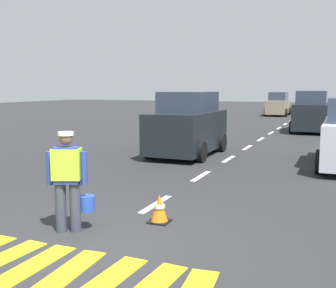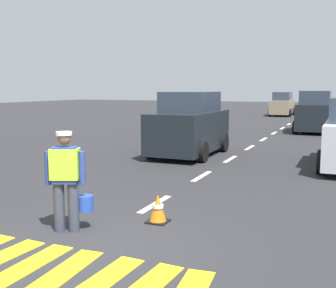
% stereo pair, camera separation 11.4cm
% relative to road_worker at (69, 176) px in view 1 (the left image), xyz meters
% --- Properties ---
extents(ground_plane, '(96.00, 96.00, 0.00)m').
position_rel_road_worker_xyz_m(ground_plane, '(0.65, 20.34, -0.93)').
color(ground_plane, '#28282B').
extents(crosswalk_stripes, '(4.58, 1.93, 0.01)m').
position_rel_road_worker_xyz_m(crosswalk_stripes, '(0.65, -1.58, -0.92)').
color(crosswalk_stripes, yellow).
rests_on(crosswalk_stripes, ground).
extents(lane_center_line, '(0.14, 46.40, 0.01)m').
position_rel_road_worker_xyz_m(lane_center_line, '(0.65, 24.54, -0.93)').
color(lane_center_line, silver).
rests_on(lane_center_line, ground).
extents(road_worker, '(0.68, 0.55, 1.67)m').
position_rel_road_worker_xyz_m(road_worker, '(0.00, 0.00, 0.00)').
color(road_worker, '#383D4C').
rests_on(road_worker, ground).
extents(traffic_cone_near, '(0.36, 0.36, 0.51)m').
position_rel_road_worker_xyz_m(traffic_cone_near, '(1.19, 1.00, -0.68)').
color(traffic_cone_near, black).
rests_on(traffic_cone_near, ground).
extents(car_oncoming_lead, '(2.07, 4.02, 2.24)m').
position_rel_road_worker_xyz_m(car_oncoming_lead, '(-0.95, 8.40, 0.11)').
color(car_oncoming_lead, black).
rests_on(car_oncoming_lead, ground).
extents(car_outgoing_far, '(1.98, 4.04, 2.23)m').
position_rel_road_worker_xyz_m(car_outgoing_far, '(2.57, 18.44, 0.10)').
color(car_outgoing_far, black).
rests_on(car_outgoing_far, ground).
extents(car_oncoming_third, '(1.86, 4.10, 2.02)m').
position_rel_road_worker_xyz_m(car_oncoming_third, '(-1.06, 31.86, 0.01)').
color(car_oncoming_third, gray).
rests_on(car_oncoming_third, ground).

